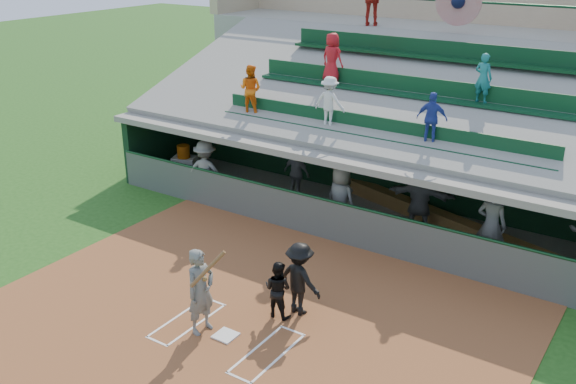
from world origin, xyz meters
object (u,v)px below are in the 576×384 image
Objects in this scene: white_table at (185,166)px; catcher at (278,289)px; water_cooler at (183,151)px; batter_at_plate at (201,291)px; home_plate at (226,335)px.

catcher is at bearing -56.79° from white_table.
catcher is 9.01m from water_cooler.
catcher is 1.66× the size of white_table.
home_plate is at bearing 9.84° from batter_at_plate.
water_cooler is (-6.89, 6.45, 0.88)m from home_plate.
water_cooler is at bearing -37.50° from catcher.
catcher is (0.44, 1.22, 0.62)m from home_plate.
batter_at_plate is 2.57× the size of white_table.
batter_at_plate reaches higher than white_table.
catcher is 9.07m from white_table.
white_table is 1.82× the size of water_cooler.
batter_at_plate is at bearing 51.70° from catcher.
white_table is (-6.92, 6.51, 0.34)m from home_plate.
home_plate is 0.34× the size of catcher.
home_plate is 9.48m from water_cooler.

